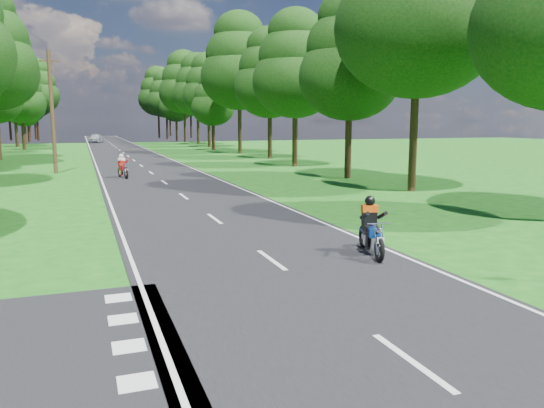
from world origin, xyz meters
name	(u,v)px	position (x,y,z in m)	size (l,w,h in m)	color
ground	(303,284)	(0.00, 0.00, 0.00)	(160.00, 160.00, 0.00)	#154F12
main_road	(123,153)	(0.00, 50.00, 0.01)	(7.00, 140.00, 0.02)	black
road_markings	(123,154)	(-0.14, 48.13, 0.02)	(7.40, 140.00, 0.01)	silver
treeline	(126,82)	(1.43, 60.06, 8.25)	(40.00, 115.35, 14.78)	black
telegraph_pole	(52,111)	(-6.00, 28.00, 4.07)	(1.20, 0.26, 8.00)	#382616
rider_near_blue	(371,226)	(2.62, 1.66, 0.78)	(0.61, 1.83, 1.52)	#0D3894
rider_far_red	(123,166)	(-2.01, 23.23, 0.75)	(0.59, 1.76, 1.46)	#AF0D23
distant_car	(96,138)	(-2.03, 79.65, 0.76)	(1.74, 4.32, 1.47)	silver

